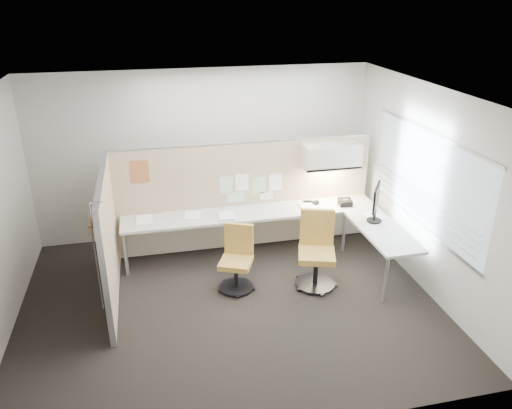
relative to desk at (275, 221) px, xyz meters
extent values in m
cube|color=black|center=(-0.93, -1.13, -0.61)|extent=(5.50, 4.50, 0.01)
cube|color=white|center=(-0.93, -1.13, 2.20)|extent=(5.50, 4.50, 0.01)
cube|color=beige|center=(-0.93, 1.12, 0.80)|extent=(5.50, 0.02, 2.80)
cube|color=beige|center=(-0.93, -3.38, 0.80)|extent=(5.50, 0.02, 2.80)
cube|color=beige|center=(1.82, -1.13, 0.80)|extent=(0.02, 4.50, 2.80)
cube|color=#9BA5B4|center=(1.79, -1.13, 0.95)|extent=(0.01, 2.80, 1.30)
cube|color=tan|center=(-0.38, 0.47, 0.27)|extent=(4.10, 0.06, 1.75)
cube|color=tan|center=(-2.43, -0.63, 0.27)|extent=(0.06, 2.20, 1.75)
cube|color=beige|center=(-0.33, 0.14, 0.11)|extent=(4.00, 0.60, 0.04)
cube|color=beige|center=(1.37, -0.89, 0.11)|extent=(0.60, 1.47, 0.04)
cube|color=beige|center=(-0.33, 0.41, -0.26)|extent=(3.90, 0.02, 0.64)
cylinder|color=#A5A8AA|center=(-2.28, -0.11, -0.26)|extent=(0.05, 0.05, 0.69)
cylinder|color=#A5A8AA|center=(1.12, -1.58, -0.26)|extent=(0.05, 0.05, 0.69)
cylinder|color=#A5A8AA|center=(1.12, -0.11, -0.26)|extent=(0.05, 0.05, 0.69)
cube|color=beige|center=(0.97, 0.26, 0.91)|extent=(0.90, 0.36, 0.38)
cube|color=#FFEABF|center=(0.97, 0.26, 0.70)|extent=(0.60, 0.06, 0.02)
cube|color=#8CBF8C|center=(-0.68, 0.44, 0.50)|extent=(0.21, 0.00, 0.28)
cube|color=white|center=(-0.43, 0.44, 0.52)|extent=(0.21, 0.00, 0.28)
cube|color=#8CBF8C|center=(-0.15, 0.44, 0.45)|extent=(0.21, 0.00, 0.28)
cube|color=white|center=(0.12, 0.44, 0.48)|extent=(0.21, 0.00, 0.28)
cube|color=#8CBF8C|center=(-0.53, 0.44, 0.28)|extent=(0.28, 0.00, 0.18)
cube|color=white|center=(-0.03, 0.44, 0.26)|extent=(0.21, 0.00, 0.14)
cube|color=orange|center=(-1.98, 0.44, 0.82)|extent=(0.28, 0.00, 0.35)
cylinder|color=black|center=(-0.77, -0.82, -0.57)|extent=(0.48, 0.48, 0.03)
cylinder|color=black|center=(-0.77, -0.82, -0.39)|extent=(0.06, 0.06, 0.37)
cube|color=#E7C156|center=(-0.77, -0.82, -0.17)|extent=(0.56, 0.56, 0.07)
cube|color=#E7C156|center=(-0.69, -0.63, 0.10)|extent=(0.40, 0.22, 0.46)
cylinder|color=black|center=(0.34, -0.99, -0.57)|extent=(0.57, 0.57, 0.03)
cylinder|color=black|center=(0.34, -0.99, -0.35)|extent=(0.07, 0.07, 0.44)
cube|color=#E7C156|center=(0.34, -0.99, -0.10)|extent=(0.63, 0.63, 0.09)
cube|color=#E7C156|center=(0.42, -0.76, 0.22)|extent=(0.48, 0.20, 0.55)
cylinder|color=black|center=(1.37, -0.59, 0.14)|extent=(0.22, 0.22, 0.02)
cylinder|color=black|center=(1.37, -0.59, 0.24)|extent=(0.04, 0.04, 0.20)
cube|color=black|center=(1.37, -0.59, 0.52)|extent=(0.31, 0.47, 0.36)
cube|color=black|center=(1.37, -0.59, 0.52)|extent=(0.26, 0.42, 0.31)
cube|color=black|center=(1.18, 0.07, 0.18)|extent=(0.21, 0.21, 0.12)
cylinder|color=black|center=(1.09, 0.09, 0.21)|extent=(0.05, 0.17, 0.04)
cube|color=black|center=(0.61, 0.27, 0.15)|extent=(0.14, 0.07, 0.05)
cube|color=black|center=(0.73, 0.21, 0.16)|extent=(0.11, 0.09, 0.06)
cube|color=silver|center=(-2.43, -1.50, 1.17)|extent=(0.14, 0.02, 0.02)
cylinder|color=silver|center=(-2.50, -1.50, 1.09)|extent=(0.02, 0.02, 0.14)
cube|color=#AD7F4C|center=(-2.50, -1.50, 0.96)|extent=(0.02, 0.41, 0.12)
cube|color=#AD7F4C|center=(-2.53, -1.47, 0.92)|extent=(0.02, 0.41, 0.12)
cube|color=#909199|center=(-2.51, -1.55, 0.36)|extent=(0.01, 0.07, 1.03)
cube|color=white|center=(-1.98, 0.16, 0.14)|extent=(0.24, 0.31, 0.03)
cube|color=white|center=(-1.26, 0.21, 0.14)|extent=(0.29, 0.34, 0.02)
cube|color=white|center=(-0.75, 0.03, 0.15)|extent=(0.25, 0.32, 0.05)
cube|color=white|center=(0.56, 0.15, 0.14)|extent=(0.23, 0.30, 0.02)
cube|color=white|center=(1.43, -0.44, 0.14)|extent=(0.29, 0.34, 0.02)
camera|label=1|loc=(-1.83, -6.76, 3.32)|focal=35.00mm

